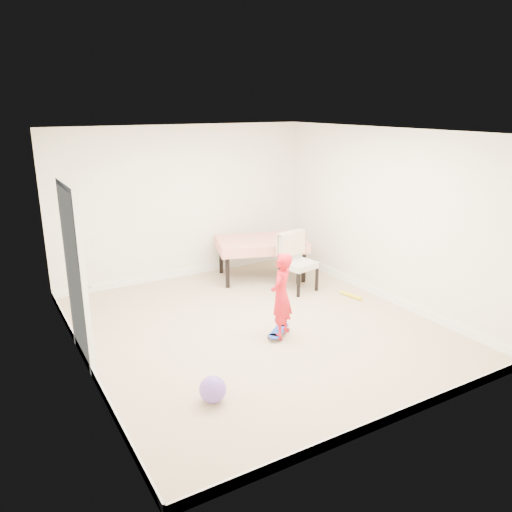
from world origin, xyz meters
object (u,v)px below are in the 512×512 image
dining_table (261,258)px  skateboard (279,333)px  dining_chair (299,263)px  balloon (213,389)px  child (281,298)px

dining_table → skateboard: dining_table is taller
dining_chair → balloon: 3.39m
dining_chair → child: child is taller
skateboard → dining_table: bearing=27.5°
balloon → child: bearing=32.3°
dining_table → child: (-0.99, -2.15, 0.21)m
child → skateboard: bearing=-141.9°
dining_table → dining_chair: size_ratio=1.56×
child → balloon: bearing=-5.7°
dining_chair → child: bearing=-142.9°
balloon → dining_table: bearing=51.9°
dining_table → balloon: size_ratio=5.32×
dining_table → balloon: (-2.38, -3.03, -0.21)m
dining_table → balloon: 3.86m
skateboard → child: 0.52m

